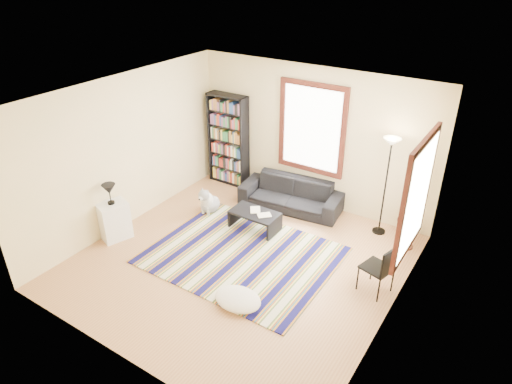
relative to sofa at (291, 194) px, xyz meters
The scene contains 21 objects.
floor 2.09m from the sofa, 85.31° to the right, with size 5.00×5.00×0.10m, color tan.
ceiling 3.28m from the sofa, 85.31° to the right, with size 5.00×5.00×0.10m, color white.
wall_back 1.22m from the sofa, 71.42° to the left, with size 5.00×0.10×2.80m, color beige.
wall_front 4.73m from the sofa, 87.91° to the right, with size 5.00×0.10×2.80m, color beige.
wall_left 3.33m from the sofa, 139.28° to the right, with size 0.10×5.00×2.80m, color beige.
wall_right 3.58m from the sofa, 37.02° to the right, with size 0.10×5.00×2.80m, color beige.
window_back 1.38m from the sofa, 68.19° to the left, with size 1.20×0.06×1.60m, color white.
window_right 3.20m from the sofa, 25.35° to the right, with size 0.06×1.20×1.60m, color white.
rug 1.92m from the sofa, 86.65° to the right, with size 3.04×2.43×0.02m, color #0E0D43.
sofa is the anchor object (origin of this frame).
bookshelf 1.89m from the sofa, behind, with size 0.90×0.30×2.00m, color black.
coffee_table 1.09m from the sofa, 99.15° to the right, with size 0.90×0.50×0.36m, color black.
book_a 1.10m from the sofa, 104.29° to the right, with size 0.24×0.18×0.02m, color beige.
book_b 1.02m from the sofa, 91.23° to the right, with size 0.18×0.24×0.02m, color beige.
floor_cushion 3.02m from the sofa, 75.76° to the right, with size 0.73×0.55×0.18m, color white.
floor_lamp 1.93m from the sofa, ahead, with size 0.30×0.30×1.86m, color black, non-canonical shape.
side_table 2.37m from the sofa, ahead, with size 0.40×0.40×0.54m, color #461A11.
folding_chair 2.78m from the sofa, 33.39° to the right, with size 0.42×0.40×0.86m, color black.
white_cabinet 3.42m from the sofa, 128.55° to the right, with size 0.38×0.50×0.70m, color white.
table_lamp 3.47m from the sofa, 128.55° to the right, with size 0.24×0.24×0.38m, color black, non-canonical shape.
dog 1.62m from the sofa, 141.14° to the right, with size 0.40×0.56×0.56m, color #B2B2B2, non-canonical shape.
Camera 1 is at (3.62, -5.06, 4.67)m, focal length 32.00 mm.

